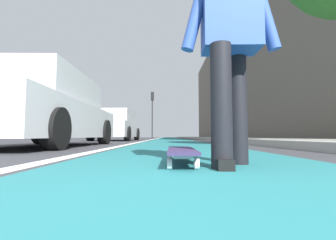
# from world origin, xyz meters

# --- Properties ---
(ground_plane) EXTENTS (80.00, 80.00, 0.00)m
(ground_plane) POSITION_xyz_m (10.00, 0.00, 0.00)
(ground_plane) COLOR #38383D
(bike_lane_paint) EXTENTS (56.00, 2.13, 0.00)m
(bike_lane_paint) POSITION_xyz_m (24.00, 0.00, 0.00)
(bike_lane_paint) COLOR #237075
(bike_lane_paint) RESTS_ON ground
(lane_stripe_white) EXTENTS (52.00, 0.16, 0.01)m
(lane_stripe_white) POSITION_xyz_m (20.00, 1.21, 0.00)
(lane_stripe_white) COLOR silver
(lane_stripe_white) RESTS_ON ground
(sidewalk_curb) EXTENTS (52.00, 3.20, 0.14)m
(sidewalk_curb) POSITION_xyz_m (18.00, -3.40, 0.07)
(sidewalk_curb) COLOR #9E9B93
(sidewalk_curb) RESTS_ON ground
(building_facade) EXTENTS (40.00, 1.20, 11.86)m
(building_facade) POSITION_xyz_m (22.00, -6.17, 5.93)
(building_facade) COLOR #665E54
(building_facade) RESTS_ON ground
(skateboard) EXTENTS (0.84, 0.22, 0.11)m
(skateboard) POSITION_xyz_m (1.28, 0.11, 0.09)
(skateboard) COLOR white
(skateboard) RESTS_ON ground
(skater_person) EXTENTS (0.46, 0.72, 1.64)m
(skater_person) POSITION_xyz_m (1.13, -0.23, 0.94)
(skater_person) COLOR black
(skater_person) RESTS_ON ground
(parked_car_near) EXTENTS (4.54, 1.94, 1.48)m
(parked_car_near) POSITION_xyz_m (4.36, 2.74, 0.71)
(parked_car_near) COLOR silver
(parked_car_near) RESTS_ON ground
(parked_car_mid) EXTENTS (4.13, 1.98, 1.49)m
(parked_car_mid) POSITION_xyz_m (11.14, 2.75, 0.71)
(parked_car_mid) COLOR #B7B7BC
(parked_car_mid) RESTS_ON ground
(traffic_light) EXTENTS (0.33, 0.28, 4.43)m
(traffic_light) POSITION_xyz_m (21.62, 1.61, 3.05)
(traffic_light) COLOR #2D2D2D
(traffic_light) RESTS_ON ground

